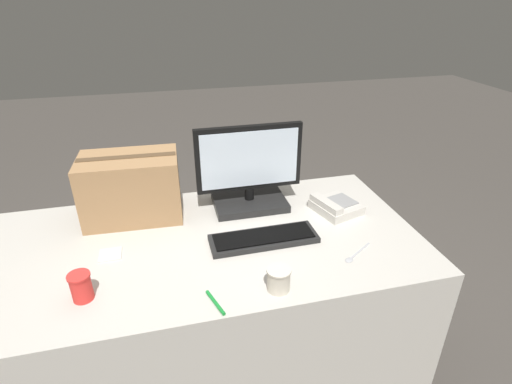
{
  "coord_description": "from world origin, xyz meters",
  "views": [
    {
      "loc": [
        -0.12,
        -1.39,
        1.7
      ],
      "look_at": [
        0.24,
        0.1,
        0.9
      ],
      "focal_mm": 28.0,
      "sensor_mm": 36.0,
      "label": 1
    }
  ],
  "objects_px": {
    "keyboard": "(264,238)",
    "pen_marker": "(215,302)",
    "paper_cup_left": "(81,287)",
    "spoon": "(354,256)",
    "monitor": "(249,175)",
    "sticky_note_pad": "(110,254)",
    "cardboard_box": "(131,187)",
    "desk_phone": "(335,206)",
    "paper_cup_right": "(279,279)"
  },
  "relations": [
    {
      "from": "keyboard",
      "to": "pen_marker",
      "type": "distance_m",
      "value": 0.4
    },
    {
      "from": "paper_cup_left",
      "to": "pen_marker",
      "type": "height_order",
      "value": "paper_cup_left"
    },
    {
      "from": "keyboard",
      "to": "spoon",
      "type": "relative_size",
      "value": 2.91
    },
    {
      "from": "monitor",
      "to": "sticky_note_pad",
      "type": "xyz_separation_m",
      "value": [
        -0.62,
        -0.26,
        -0.16
      ]
    },
    {
      "from": "spoon",
      "to": "pen_marker",
      "type": "relative_size",
      "value": 1.25
    },
    {
      "from": "monitor",
      "to": "cardboard_box",
      "type": "relative_size",
      "value": 1.14
    },
    {
      "from": "desk_phone",
      "to": "paper_cup_left",
      "type": "bearing_deg",
      "value": -179.24
    },
    {
      "from": "paper_cup_right",
      "to": "spoon",
      "type": "xyz_separation_m",
      "value": [
        0.34,
        0.11,
        -0.04
      ]
    },
    {
      "from": "spoon",
      "to": "sticky_note_pad",
      "type": "relative_size",
      "value": 1.8
    },
    {
      "from": "paper_cup_left",
      "to": "sticky_note_pad",
      "type": "xyz_separation_m",
      "value": [
        0.07,
        0.23,
        -0.05
      ]
    },
    {
      "from": "paper_cup_left",
      "to": "sticky_note_pad",
      "type": "relative_size",
      "value": 1.18
    },
    {
      "from": "paper_cup_left",
      "to": "monitor",
      "type": "bearing_deg",
      "value": 35.56
    },
    {
      "from": "paper_cup_left",
      "to": "pen_marker",
      "type": "relative_size",
      "value": 0.82
    },
    {
      "from": "paper_cup_right",
      "to": "cardboard_box",
      "type": "relative_size",
      "value": 0.2
    },
    {
      "from": "monitor",
      "to": "paper_cup_right",
      "type": "distance_m",
      "value": 0.62
    },
    {
      "from": "desk_phone",
      "to": "paper_cup_right",
      "type": "xyz_separation_m",
      "value": [
        -0.41,
        -0.46,
        0.02
      ]
    },
    {
      "from": "monitor",
      "to": "paper_cup_right",
      "type": "height_order",
      "value": "monitor"
    },
    {
      "from": "paper_cup_right",
      "to": "spoon",
      "type": "distance_m",
      "value": 0.36
    },
    {
      "from": "paper_cup_right",
      "to": "sticky_note_pad",
      "type": "height_order",
      "value": "paper_cup_right"
    },
    {
      "from": "pen_marker",
      "to": "sticky_note_pad",
      "type": "bearing_deg",
      "value": 26.33
    },
    {
      "from": "pen_marker",
      "to": "paper_cup_left",
      "type": "bearing_deg",
      "value": 54.67
    },
    {
      "from": "keyboard",
      "to": "spoon",
      "type": "distance_m",
      "value": 0.37
    },
    {
      "from": "keyboard",
      "to": "sticky_note_pad",
      "type": "bearing_deg",
      "value": 174.5
    },
    {
      "from": "pen_marker",
      "to": "cardboard_box",
      "type": "bearing_deg",
      "value": 4.14
    },
    {
      "from": "cardboard_box",
      "to": "sticky_note_pad",
      "type": "height_order",
      "value": "cardboard_box"
    },
    {
      "from": "monitor",
      "to": "sticky_note_pad",
      "type": "distance_m",
      "value": 0.69
    },
    {
      "from": "keyboard",
      "to": "spoon",
      "type": "height_order",
      "value": "keyboard"
    },
    {
      "from": "keyboard",
      "to": "monitor",
      "type": "bearing_deg",
      "value": 87.02
    },
    {
      "from": "monitor",
      "to": "paper_cup_left",
      "type": "height_order",
      "value": "monitor"
    },
    {
      "from": "keyboard",
      "to": "paper_cup_right",
      "type": "relative_size",
      "value": 5.18
    },
    {
      "from": "paper_cup_right",
      "to": "pen_marker",
      "type": "bearing_deg",
      "value": -174.99
    },
    {
      "from": "paper_cup_right",
      "to": "cardboard_box",
      "type": "bearing_deg",
      "value": 127.71
    },
    {
      "from": "spoon",
      "to": "pen_marker",
      "type": "distance_m",
      "value": 0.58
    },
    {
      "from": "monitor",
      "to": "desk_phone",
      "type": "xyz_separation_m",
      "value": [
        0.38,
        -0.15,
        -0.13
      ]
    },
    {
      "from": "sticky_note_pad",
      "to": "keyboard",
      "type": "bearing_deg",
      "value": -4.73
    },
    {
      "from": "pen_marker",
      "to": "sticky_note_pad",
      "type": "relative_size",
      "value": 1.44
    },
    {
      "from": "paper_cup_left",
      "to": "cardboard_box",
      "type": "distance_m",
      "value": 0.56
    },
    {
      "from": "monitor",
      "to": "paper_cup_right",
      "type": "relative_size",
      "value": 5.68
    },
    {
      "from": "desk_phone",
      "to": "sticky_note_pad",
      "type": "bearing_deg",
      "value": 169.14
    },
    {
      "from": "cardboard_box",
      "to": "paper_cup_left",
      "type": "bearing_deg",
      "value": -106.97
    },
    {
      "from": "desk_phone",
      "to": "cardboard_box",
      "type": "distance_m",
      "value": 0.93
    },
    {
      "from": "pen_marker",
      "to": "spoon",
      "type": "bearing_deg",
      "value": -95.13
    },
    {
      "from": "keyboard",
      "to": "desk_phone",
      "type": "height_order",
      "value": "desk_phone"
    },
    {
      "from": "monitor",
      "to": "keyboard",
      "type": "xyz_separation_m",
      "value": [
        -0.01,
        -0.31,
        -0.15
      ]
    },
    {
      "from": "desk_phone",
      "to": "sticky_note_pad",
      "type": "relative_size",
      "value": 2.83
    },
    {
      "from": "monitor",
      "to": "spoon",
      "type": "bearing_deg",
      "value": -58.38
    },
    {
      "from": "keyboard",
      "to": "paper_cup_right",
      "type": "xyz_separation_m",
      "value": [
        -0.03,
        -0.3,
        0.03
      ]
    },
    {
      "from": "spoon",
      "to": "pen_marker",
      "type": "bearing_deg",
      "value": -20.28
    },
    {
      "from": "cardboard_box",
      "to": "keyboard",
      "type": "bearing_deg",
      "value": -33.3
    },
    {
      "from": "paper_cup_left",
      "to": "paper_cup_right",
      "type": "bearing_deg",
      "value": -9.85
    }
  ]
}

